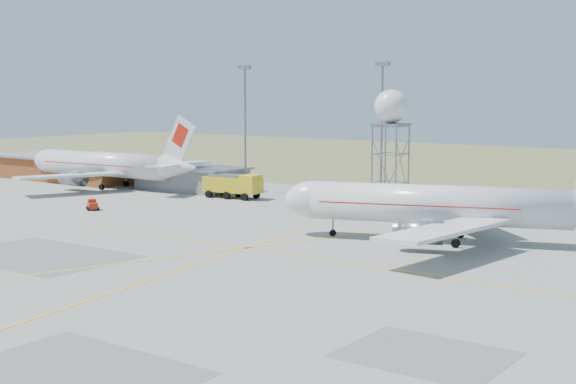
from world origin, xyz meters
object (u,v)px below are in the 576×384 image
Objects in this scene: radar_tower at (391,143)px; fire_truck at (234,187)px; airliner_far at (107,165)px; baggage_tug at (93,206)px; airliner_main at (445,206)px.

radar_tower is 27.13m from fire_truck.
airliner_far is 26.88m from baggage_tug.
airliner_main is 16.06× the size of baggage_tug.
baggage_tug is (-49.77, -6.74, -3.41)m from airliner_main.
airliner_main is 1.00× the size of airliner_far.
fire_truck is at bearing -38.40° from airliner_main.
airliner_far is 2.23× the size of radar_tower.
airliner_far is at bearing -175.24° from radar_tower.
radar_tower is (52.40, 4.36, 5.46)m from airliner_far.
airliner_main is 3.86× the size of fire_truck.
airliner_main is 44.42m from fire_truck.
fire_truck is (-25.96, -2.28, -7.52)m from radar_tower.
airliner_far is 16.05× the size of baggage_tug.
airliner_main reaches higher than airliner_far.
baggage_tug is (-33.78, -23.47, -8.76)m from radar_tower.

